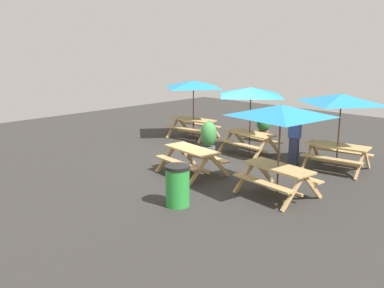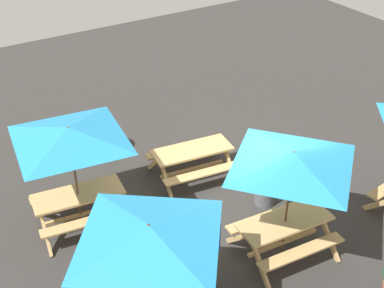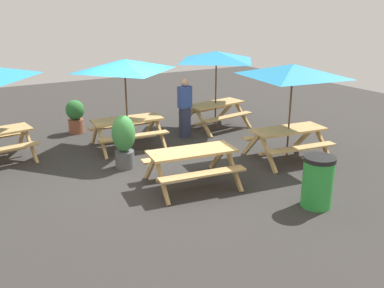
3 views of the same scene
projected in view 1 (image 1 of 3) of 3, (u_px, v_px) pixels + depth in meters
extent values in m
plane|color=#33302D|center=(224.00, 161.00, 13.83)|extent=(24.00, 24.00, 0.00)
cube|color=tan|center=(250.00, 133.00, 14.56)|extent=(1.85, 0.84, 0.05)
cube|color=tan|center=(260.00, 139.00, 14.98)|extent=(1.81, 0.40, 0.04)
cube|color=tan|center=(238.00, 144.00, 14.28)|extent=(1.81, 0.40, 0.04)
cube|color=tan|center=(274.00, 146.00, 14.31)|extent=(0.12, 0.80, 0.81)
cube|color=tan|center=(260.00, 150.00, 13.84)|extent=(0.12, 0.80, 0.81)
cube|color=tan|center=(240.00, 138.00, 15.45)|extent=(0.12, 0.80, 0.81)
cube|color=tan|center=(226.00, 141.00, 14.99)|extent=(0.12, 0.80, 0.81)
cube|color=tan|center=(249.00, 148.00, 14.68)|extent=(1.56, 0.19, 0.06)
cylinder|color=brown|center=(250.00, 121.00, 14.47)|extent=(0.04, 0.04, 2.30)
pyramid|color=#268CC6|center=(251.00, 91.00, 14.23)|extent=(2.15, 2.15, 0.28)
cube|color=tan|center=(338.00, 146.00, 12.78)|extent=(1.88, 0.94, 0.05)
cube|color=tan|center=(343.00, 151.00, 13.28)|extent=(1.82, 0.51, 0.04)
cube|color=tan|center=(331.00, 159.00, 12.42)|extent=(1.82, 0.51, 0.04)
cube|color=tan|center=(367.00, 159.00, 12.70)|extent=(0.17, 0.80, 0.81)
cube|color=tan|center=(360.00, 165.00, 12.13)|extent=(0.17, 0.80, 0.81)
cube|color=tan|center=(316.00, 151.00, 13.61)|extent=(0.17, 0.80, 0.81)
cube|color=tan|center=(307.00, 156.00, 13.03)|extent=(0.17, 0.80, 0.81)
cube|color=tan|center=(336.00, 162.00, 12.90)|extent=(1.55, 0.28, 0.06)
cylinder|color=brown|center=(339.00, 132.00, 12.69)|extent=(0.04, 0.04, 2.30)
pyramid|color=#268CC6|center=(341.00, 98.00, 12.46)|extent=(2.26, 2.26, 0.28)
cube|color=tan|center=(192.00, 149.00, 12.34)|extent=(1.88, 0.93, 0.05)
cube|color=tan|center=(207.00, 156.00, 12.74)|extent=(1.82, 0.50, 0.04)
cube|color=tan|center=(177.00, 162.00, 12.08)|extent=(1.82, 0.50, 0.04)
cube|color=tan|center=(219.00, 165.00, 12.05)|extent=(0.17, 0.80, 0.81)
cube|color=tan|center=(199.00, 170.00, 11.61)|extent=(0.17, 0.80, 0.81)
cube|color=tan|center=(186.00, 154.00, 13.24)|extent=(0.17, 0.80, 0.81)
cube|color=tan|center=(166.00, 158.00, 12.81)|extent=(0.17, 0.80, 0.81)
cube|color=tan|center=(192.00, 167.00, 12.46)|extent=(1.56, 0.28, 0.06)
cube|color=tan|center=(193.00, 120.00, 17.12)|extent=(1.87, 0.91, 0.05)
cube|color=tan|center=(201.00, 125.00, 17.62)|extent=(1.82, 0.48, 0.04)
cube|color=tan|center=(185.00, 129.00, 16.77)|extent=(1.82, 0.48, 0.04)
cube|color=tan|center=(214.00, 130.00, 17.03)|extent=(0.16, 0.80, 0.81)
cube|color=tan|center=(204.00, 133.00, 16.47)|extent=(0.16, 0.80, 0.81)
cube|color=tan|center=(184.00, 125.00, 17.95)|extent=(0.16, 0.80, 0.81)
cube|color=tan|center=(173.00, 128.00, 17.39)|extent=(0.16, 0.80, 0.81)
cube|color=tan|center=(193.00, 132.00, 17.24)|extent=(1.56, 0.26, 0.06)
cylinder|color=brown|center=(193.00, 109.00, 17.03)|extent=(0.04, 0.04, 2.30)
pyramid|color=#268CC6|center=(193.00, 84.00, 16.80)|extent=(2.23, 2.23, 0.28)
cube|color=tan|center=(278.00, 167.00, 10.57)|extent=(1.88, 0.93, 0.05)
cube|color=tan|center=(292.00, 174.00, 10.97)|extent=(1.82, 0.49, 0.04)
cube|color=tan|center=(262.00, 183.00, 10.31)|extent=(1.82, 0.49, 0.04)
cube|color=tan|center=(312.00, 187.00, 10.28)|extent=(0.16, 0.80, 0.81)
cube|color=tan|center=(293.00, 193.00, 9.84)|extent=(0.16, 0.80, 0.81)
cube|color=tan|center=(264.00, 172.00, 11.48)|extent=(0.16, 0.80, 0.81)
cube|color=tan|center=(245.00, 177.00, 11.04)|extent=(0.16, 0.80, 0.81)
cube|color=tan|center=(277.00, 187.00, 10.69)|extent=(1.56, 0.27, 0.06)
cylinder|color=brown|center=(279.00, 151.00, 10.48)|extent=(0.04, 0.04, 2.30)
pyramid|color=#268CC6|center=(281.00, 110.00, 10.25)|extent=(2.80, 2.80, 0.28)
cylinder|color=green|center=(178.00, 187.00, 9.98)|extent=(0.56, 0.56, 0.90)
cylinder|color=black|center=(177.00, 167.00, 9.87)|extent=(0.59, 0.59, 0.08)
cylinder|color=#59595B|center=(209.00, 152.00, 14.17)|extent=(0.44, 0.44, 0.40)
ellipsoid|color=#3D8C42|center=(209.00, 134.00, 14.03)|extent=(0.53, 0.53, 0.85)
cylinder|color=#935138|center=(263.00, 136.00, 16.62)|extent=(0.44, 0.44, 0.40)
ellipsoid|color=#2D7233|center=(264.00, 124.00, 16.50)|extent=(0.53, 0.53, 0.57)
cube|color=#2D334C|center=(294.00, 151.00, 13.47)|extent=(0.31, 0.22, 0.85)
cube|color=#334C99|center=(295.00, 128.00, 13.30)|extent=(0.39, 0.28, 0.60)
sphere|color=tan|center=(296.00, 115.00, 13.20)|extent=(0.22, 0.22, 0.22)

